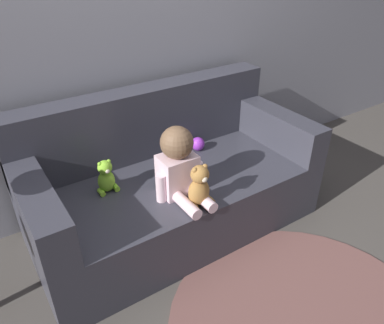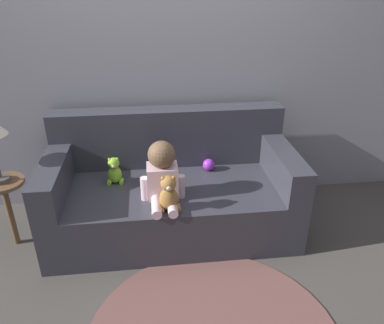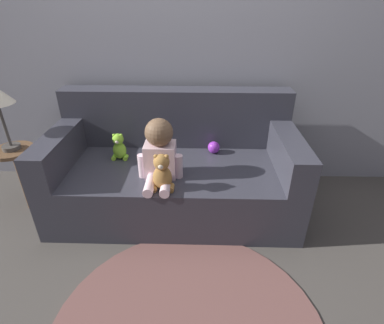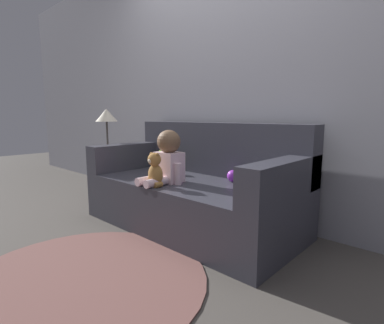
{
  "view_description": "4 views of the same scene",
  "coord_description": "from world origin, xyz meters",
  "views": [
    {
      "loc": [
        -0.96,
        -1.65,
        1.63
      ],
      "look_at": [
        0.11,
        -0.04,
        0.46
      ],
      "focal_mm": 35.0,
      "sensor_mm": 36.0,
      "label": 1
    },
    {
      "loc": [
        -0.13,
        -2.32,
        1.74
      ],
      "look_at": [
        0.14,
        -0.05,
        0.58
      ],
      "focal_mm": 35.0,
      "sensor_mm": 36.0,
      "label": 2
    },
    {
      "loc": [
        0.19,
        -1.88,
        1.45
      ],
      "look_at": [
        0.13,
        -0.09,
        0.45
      ],
      "focal_mm": 28.0,
      "sensor_mm": 36.0,
      "label": 3
    },
    {
      "loc": [
        1.61,
        -1.71,
        0.89
      ],
      "look_at": [
        0.06,
        -0.04,
        0.54
      ],
      "focal_mm": 28.0,
      "sensor_mm": 36.0,
      "label": 4
    }
  ],
  "objects": [
    {
      "name": "floor_rug",
      "position": [
        0.14,
        -1.01,
        0.01
      ],
      "size": [
        1.37,
        1.37,
        0.01
      ],
      "color": "brown",
      "rests_on": "ground_plane"
    },
    {
      "name": "teddy_bear_brown",
      "position": [
        -0.04,
        -0.33,
        0.5
      ],
      "size": [
        0.14,
        0.11,
        0.25
      ],
      "color": "#AD7A3D",
      "rests_on": "couch"
    },
    {
      "name": "toy_ball",
      "position": [
        0.29,
        0.17,
        0.43
      ],
      "size": [
        0.09,
        0.09,
        0.09
      ],
      "color": "purple",
      "rests_on": "couch"
    },
    {
      "name": "person_baby",
      "position": [
        -0.07,
        -0.18,
        0.57
      ],
      "size": [
        0.29,
        0.36,
        0.4
      ],
      "color": "silver",
      "rests_on": "couch"
    },
    {
      "name": "wall_back",
      "position": [
        0.0,
        0.51,
        1.3
      ],
      "size": [
        8.0,
        0.05,
        2.6
      ],
      "color": "#93939E",
      "rests_on": "ground_plane"
    },
    {
      "name": "side_table",
      "position": [
        -1.13,
        -0.05,
        0.74
      ],
      "size": [
        0.28,
        0.28,
        0.96
      ],
      "color": "brown",
      "rests_on": "ground_plane"
    },
    {
      "name": "ground_plane",
      "position": [
        0.0,
        0.0,
        0.0
      ],
      "size": [
        12.0,
        12.0,
        0.0
      ],
      "primitive_type": "plane",
      "color": "#4C4742"
    },
    {
      "name": "couch",
      "position": [
        0.0,
        0.06,
        0.3
      ],
      "size": [
        1.74,
        0.84,
        0.84
      ],
      "color": "#383842",
      "rests_on": "ground_plane"
    },
    {
      "name": "plush_toy_side",
      "position": [
        -0.4,
        0.06,
        0.48
      ],
      "size": [
        0.12,
        0.09,
        0.2
      ],
      "color": "#8CD133",
      "rests_on": "couch"
    }
  ]
}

